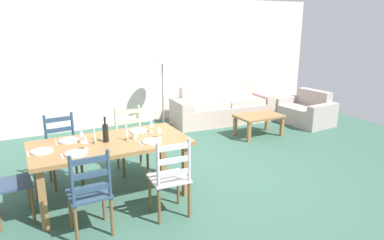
# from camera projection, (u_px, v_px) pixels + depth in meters

# --- Properties ---
(ground_plane) EXTENTS (9.60, 9.60, 0.02)m
(ground_plane) POSITION_uv_depth(u_px,v_px,m) (204.00, 178.00, 5.08)
(ground_plane) COLOR #365B4C
(wall_far) EXTENTS (9.60, 0.16, 2.70)m
(wall_far) POSITION_uv_depth(u_px,v_px,m) (130.00, 62.00, 7.54)
(wall_far) COLOR silver
(wall_far) RESTS_ON ground_plane
(dining_table) EXTENTS (1.90, 0.96, 0.75)m
(dining_table) POSITION_uv_depth(u_px,v_px,m) (111.00, 148.00, 4.34)
(dining_table) COLOR olive
(dining_table) RESTS_ON ground_plane
(dining_chair_near_left) EXTENTS (0.42, 0.40, 0.96)m
(dining_chair_near_left) POSITION_uv_depth(u_px,v_px,m) (90.00, 193.00, 3.59)
(dining_chair_near_left) COLOR #2D435A
(dining_chair_near_left) RESTS_ON ground_plane
(dining_chair_near_right) EXTENTS (0.44, 0.43, 0.96)m
(dining_chair_near_right) POSITION_uv_depth(u_px,v_px,m) (170.00, 178.00, 3.95)
(dining_chair_near_right) COLOR silver
(dining_chair_near_right) RESTS_ON ground_plane
(dining_chair_far_left) EXTENTS (0.45, 0.43, 0.96)m
(dining_chair_far_left) POSITION_uv_depth(u_px,v_px,m) (63.00, 149.00, 4.83)
(dining_chair_far_left) COLOR #2E4560
(dining_chair_far_left) RESTS_ON ground_plane
(dining_chair_far_right) EXTENTS (0.43, 0.41, 0.96)m
(dining_chair_far_right) POSITION_uv_depth(u_px,v_px,m) (131.00, 140.00, 5.24)
(dining_chair_far_right) COLOR beige
(dining_chair_far_right) RESTS_ON ground_plane
(dining_chair_head_west) EXTENTS (0.42, 0.44, 0.96)m
(dining_chair_head_west) POSITION_uv_depth(u_px,v_px,m) (6.00, 182.00, 3.84)
(dining_chair_head_west) COLOR #31425C
(dining_chair_head_west) RESTS_ON ground_plane
(dinner_plate_near_left) EXTENTS (0.24, 0.24, 0.02)m
(dinner_plate_near_left) POSITION_uv_depth(u_px,v_px,m) (76.00, 153.00, 3.90)
(dinner_plate_near_left) COLOR white
(dinner_plate_near_left) RESTS_ON dining_table
(fork_near_left) EXTENTS (0.02, 0.17, 0.01)m
(fork_near_left) POSITION_uv_depth(u_px,v_px,m) (62.00, 156.00, 3.84)
(fork_near_left) COLOR silver
(fork_near_left) RESTS_ON dining_table
(dinner_plate_near_right) EXTENTS (0.24, 0.24, 0.02)m
(dinner_plate_near_right) POSITION_uv_depth(u_px,v_px,m) (152.00, 141.00, 4.30)
(dinner_plate_near_right) COLOR white
(dinner_plate_near_right) RESTS_ON dining_table
(fork_near_right) EXTENTS (0.02, 0.17, 0.01)m
(fork_near_right) POSITION_uv_depth(u_px,v_px,m) (140.00, 144.00, 4.23)
(fork_near_right) COLOR silver
(fork_near_right) RESTS_ON dining_table
(dinner_plate_far_left) EXTENTS (0.24, 0.24, 0.02)m
(dinner_plate_far_left) POSITION_uv_depth(u_px,v_px,m) (69.00, 141.00, 4.33)
(dinner_plate_far_left) COLOR white
(dinner_plate_far_left) RESTS_ON dining_table
(fork_far_left) EXTENTS (0.02, 0.17, 0.01)m
(fork_far_left) POSITION_uv_depth(u_px,v_px,m) (56.00, 143.00, 4.26)
(fork_far_left) COLOR silver
(fork_far_left) RESTS_ON dining_table
(dinner_plate_far_right) EXTENTS (0.24, 0.24, 0.02)m
(dinner_plate_far_right) POSITION_uv_depth(u_px,v_px,m) (138.00, 131.00, 4.73)
(dinner_plate_far_right) COLOR white
(dinner_plate_far_right) RESTS_ON dining_table
(fork_far_right) EXTENTS (0.02, 0.17, 0.01)m
(fork_far_right) POSITION_uv_depth(u_px,v_px,m) (128.00, 133.00, 4.66)
(fork_far_right) COLOR silver
(fork_far_right) RESTS_ON dining_table
(dinner_plate_head_west) EXTENTS (0.24, 0.24, 0.02)m
(dinner_plate_head_west) POSITION_uv_depth(u_px,v_px,m) (42.00, 151.00, 3.97)
(dinner_plate_head_west) COLOR white
(dinner_plate_head_west) RESTS_ON dining_table
(fork_head_west) EXTENTS (0.02, 0.17, 0.01)m
(fork_head_west) POSITION_uv_depth(u_px,v_px,m) (28.00, 154.00, 3.90)
(fork_head_west) COLOR silver
(fork_head_west) RESTS_ON dining_table
(wine_bottle) EXTENTS (0.07, 0.07, 0.32)m
(wine_bottle) POSITION_uv_depth(u_px,v_px,m) (106.00, 133.00, 4.28)
(wine_bottle) COLOR black
(wine_bottle) RESTS_ON dining_table
(wine_glass_near_left) EXTENTS (0.06, 0.06, 0.16)m
(wine_glass_near_left) POSITION_uv_depth(u_px,v_px,m) (85.00, 140.00, 4.03)
(wine_glass_near_left) COLOR white
(wine_glass_near_left) RESTS_ON dining_table
(wine_glass_near_right) EXTENTS (0.06, 0.06, 0.16)m
(wine_glass_near_right) POSITION_uv_depth(u_px,v_px,m) (159.00, 129.00, 4.43)
(wine_glass_near_right) COLOR white
(wine_glass_near_right) RESTS_ON dining_table
(wine_glass_far_left) EXTENTS (0.06, 0.06, 0.16)m
(wine_glass_far_left) POSITION_uv_depth(u_px,v_px,m) (81.00, 134.00, 4.26)
(wine_glass_far_left) COLOR white
(wine_glass_far_left) RESTS_ON dining_table
(wine_glass_far_right) EXTENTS (0.06, 0.06, 0.16)m
(wine_glass_far_right) POSITION_uv_depth(u_px,v_px,m) (151.00, 124.00, 4.66)
(wine_glass_far_right) COLOR white
(wine_glass_far_right) RESTS_ON dining_table
(coffee_cup_primary) EXTENTS (0.07, 0.07, 0.09)m
(coffee_cup_primary) POSITION_uv_depth(u_px,v_px,m) (134.00, 135.00, 4.42)
(coffee_cup_primary) COLOR silver
(coffee_cup_primary) RESTS_ON dining_table
(candle_tall) EXTENTS (0.05, 0.05, 0.24)m
(candle_tall) POSITION_uv_depth(u_px,v_px,m) (95.00, 138.00, 4.24)
(candle_tall) COLOR #998C66
(candle_tall) RESTS_ON dining_table
(candle_short) EXTENTS (0.05, 0.05, 0.20)m
(candle_short) POSITION_uv_depth(u_px,v_px,m) (127.00, 136.00, 4.36)
(candle_short) COLOR #998C66
(candle_short) RESTS_ON dining_table
(couch) EXTENTS (2.33, 0.97, 0.80)m
(couch) POSITION_uv_depth(u_px,v_px,m) (222.00, 109.00, 7.90)
(couch) COLOR #CCADA0
(couch) RESTS_ON ground_plane
(coffee_table) EXTENTS (0.90, 0.56, 0.42)m
(coffee_table) POSITION_uv_depth(u_px,v_px,m) (259.00, 118.00, 6.88)
(coffee_table) COLOR olive
(coffee_table) RESTS_ON ground_plane
(armchair_upholstered) EXTENTS (0.89, 1.22, 0.72)m
(armchair_upholstered) POSITION_uv_depth(u_px,v_px,m) (306.00, 112.00, 7.81)
(armchair_upholstered) COLOR #AA9B94
(armchair_upholstered) RESTS_ON ground_plane
(standing_lamp) EXTENTS (0.40, 0.40, 1.64)m
(standing_lamp) POSITION_uv_depth(u_px,v_px,m) (162.00, 61.00, 7.16)
(standing_lamp) COLOR #332D28
(standing_lamp) RESTS_ON ground_plane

